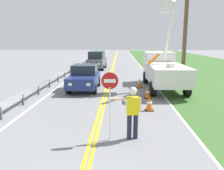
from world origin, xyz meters
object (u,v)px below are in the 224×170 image
(stop_sign_paddle, at_px, (110,91))
(oncoming_suv_second, at_px, (97,60))
(traffic_cone_mid, at_px, (148,93))
(utility_pole_near, at_px, (186,23))
(oncoming_sedan_nearest, at_px, (85,78))
(utility_bucket_truck, at_px, (163,68))
(traffic_cone_lead, at_px, (149,104))
(traffic_cone_tail, at_px, (140,83))
(flagger_worker, at_px, (132,110))

(stop_sign_paddle, relative_size, oncoming_suv_second, 0.50)
(stop_sign_paddle, height_order, traffic_cone_mid, stop_sign_paddle)
(utility_pole_near, bearing_deg, traffic_cone_mid, -131.38)
(oncoming_sedan_nearest, relative_size, traffic_cone_mid, 5.87)
(stop_sign_paddle, bearing_deg, utility_bucket_truck, 69.02)
(traffic_cone_lead, bearing_deg, stop_sign_paddle, -117.67)
(oncoming_sedan_nearest, bearing_deg, utility_pole_near, 7.78)
(oncoming_suv_second, relative_size, traffic_cone_tail, 6.68)
(flagger_worker, height_order, utility_bucket_truck, utility_bucket_truck)
(flagger_worker, relative_size, stop_sign_paddle, 0.78)
(flagger_worker, relative_size, traffic_cone_mid, 2.61)
(utility_bucket_truck, height_order, traffic_cone_lead, utility_bucket_truck)
(flagger_worker, relative_size, traffic_cone_lead, 2.61)
(flagger_worker, height_order, oncoming_suv_second, oncoming_suv_second)
(utility_bucket_truck, xyz_separation_m, oncoming_suv_second, (-5.79, 10.67, -0.37))
(flagger_worker, distance_m, traffic_cone_tail, 8.79)
(traffic_cone_lead, height_order, traffic_cone_tail, same)
(traffic_cone_tail, bearing_deg, traffic_cone_lead, -89.77)
(flagger_worker, distance_m, oncoming_suv_second, 19.67)
(utility_bucket_truck, xyz_separation_m, traffic_cone_lead, (-1.63, -5.48, -1.09))
(flagger_worker, height_order, traffic_cone_lead, flagger_worker)
(stop_sign_paddle, height_order, oncoming_suv_second, stop_sign_paddle)
(traffic_cone_tail, bearing_deg, utility_bucket_truck, 1.20)
(utility_bucket_truck, bearing_deg, stop_sign_paddle, -110.98)
(stop_sign_paddle, xyz_separation_m, utility_bucket_truck, (3.40, 8.85, -0.28))
(flagger_worker, bearing_deg, utility_bucket_truck, 73.23)
(flagger_worker, distance_m, traffic_cone_lead, 3.49)
(flagger_worker, relative_size, oncoming_suv_second, 0.39)
(flagger_worker, bearing_deg, traffic_cone_mid, 77.97)
(utility_bucket_truck, distance_m, traffic_cone_mid, 3.55)
(oncoming_suv_second, bearing_deg, traffic_cone_tail, -68.86)
(flagger_worker, bearing_deg, oncoming_sedan_nearest, 109.76)
(stop_sign_paddle, xyz_separation_m, oncoming_sedan_nearest, (-2.11, 8.10, -0.88))
(oncoming_suv_second, distance_m, utility_pole_near, 13.20)
(traffic_cone_lead, bearing_deg, oncoming_suv_second, 104.45)
(oncoming_sedan_nearest, relative_size, traffic_cone_lead, 5.87)
(oncoming_suv_second, distance_m, traffic_cone_lead, 16.70)
(stop_sign_paddle, xyz_separation_m, traffic_cone_mid, (1.97, 5.79, -1.37))
(oncoming_sedan_nearest, distance_m, utility_pole_near, 7.94)
(stop_sign_paddle, bearing_deg, traffic_cone_lead, 62.33)
(utility_pole_near, bearing_deg, utility_bucket_truck, -172.27)
(stop_sign_paddle, bearing_deg, utility_pole_near, 61.84)
(utility_bucket_truck, xyz_separation_m, traffic_cone_mid, (-1.42, -3.07, -1.09))
(utility_pole_near, distance_m, traffic_cone_tail, 5.24)
(oncoming_suv_second, relative_size, utility_pole_near, 0.54)
(utility_pole_near, bearing_deg, flagger_worker, -114.56)
(oncoming_suv_second, bearing_deg, traffic_cone_mid, -72.37)
(traffic_cone_mid, distance_m, traffic_cone_tail, 3.04)
(stop_sign_paddle, bearing_deg, traffic_cone_mid, 71.19)
(traffic_cone_mid, bearing_deg, utility_pole_near, 48.62)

